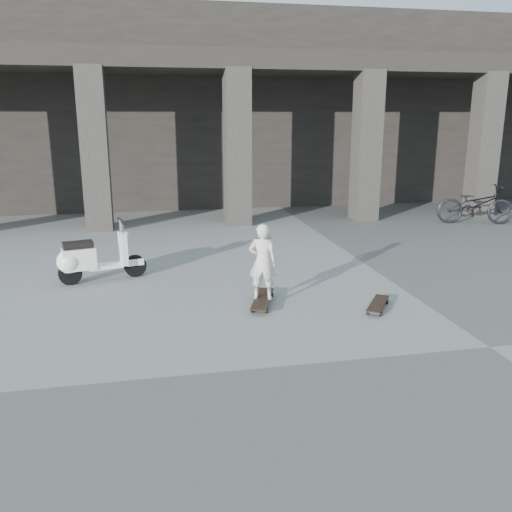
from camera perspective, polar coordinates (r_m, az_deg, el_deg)
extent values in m
plane|color=#50504E|center=(7.55, 23.39, -8.80)|extent=(90.00, 90.00, 0.00)
cube|color=black|center=(20.05, 0.49, 15.07)|extent=(28.00, 6.00, 6.00)
cube|color=black|center=(15.83, 4.01, 19.50)|extent=(28.00, 2.80, 0.50)
cube|color=#2E2A26|center=(14.19, -16.61, 10.62)|extent=(0.65, 0.65, 4.00)
cube|color=#2E2A26|center=(14.34, -1.98, 11.24)|extent=(0.65, 0.65, 4.00)
cube|color=#2E2A26|center=(15.34, 11.55, 11.18)|extent=(0.65, 0.65, 4.00)
cube|color=#2E2A26|center=(17.05, 22.88, 10.66)|extent=(0.65, 0.65, 4.00)
cube|color=black|center=(8.39, 0.68, -4.53)|extent=(0.57, 1.07, 0.02)
cube|color=#B2B2B7|center=(8.74, 0.97, -4.02)|extent=(0.22, 0.12, 0.03)
cube|color=#B2B2B7|center=(8.06, 0.37, -5.67)|extent=(0.22, 0.12, 0.03)
cylinder|color=black|center=(8.76, 0.26, -4.06)|extent=(0.06, 0.08, 0.08)
cylinder|color=black|center=(8.74, 1.68, -4.12)|extent=(0.06, 0.08, 0.08)
cylinder|color=black|center=(8.08, -0.40, -5.71)|extent=(0.06, 0.08, 0.08)
cylinder|color=black|center=(8.05, 1.15, -5.78)|extent=(0.06, 0.08, 0.08)
cube|color=black|center=(8.41, 12.71, -4.90)|extent=(0.63, 0.80, 0.02)
cube|color=#B2B2B7|center=(8.69, 13.03, -4.55)|extent=(0.18, 0.15, 0.03)
cube|color=#B2B2B7|center=(8.15, 12.34, -5.80)|extent=(0.18, 0.15, 0.03)
cylinder|color=black|center=(8.71, 12.43, -4.55)|extent=(0.07, 0.08, 0.07)
cylinder|color=black|center=(8.68, 13.63, -4.68)|extent=(0.07, 0.08, 0.07)
cylinder|color=black|center=(8.17, 11.70, -5.80)|extent=(0.07, 0.08, 0.07)
cylinder|color=black|center=(8.14, 12.98, -5.95)|extent=(0.07, 0.08, 0.07)
imported|color=beige|center=(8.21, 0.70, -0.59)|extent=(0.50, 0.42, 1.17)
cylinder|color=black|center=(10.04, -12.60, -1.02)|extent=(0.41, 0.19, 0.40)
cylinder|color=black|center=(9.87, -18.98, -1.75)|extent=(0.41, 0.19, 0.40)
cube|color=white|center=(9.93, -15.62, -1.04)|extent=(0.64, 0.39, 0.07)
cube|color=white|center=(9.82, -18.13, -0.26)|extent=(0.61, 0.44, 0.38)
sphere|color=white|center=(9.81, -19.08, -0.53)|extent=(0.42, 0.42, 0.42)
cube|color=black|center=(9.76, -18.24, 1.15)|extent=(0.54, 0.37, 0.10)
cube|color=white|center=(9.91, -13.82, 0.78)|extent=(0.18, 0.35, 0.57)
cube|color=white|center=(10.02, -12.62, -0.58)|extent=(0.32, 0.21, 0.12)
cylinder|color=#B2B2B7|center=(9.84, -13.95, 2.85)|extent=(0.11, 0.11, 0.30)
cylinder|color=black|center=(9.81, -13.99, 3.59)|extent=(0.18, 0.49, 0.06)
sphere|color=white|center=(9.87, -13.57, 2.21)|extent=(0.12, 0.12, 0.12)
imported|color=black|center=(15.71, 22.09, 5.05)|extent=(2.11, 1.26, 1.05)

